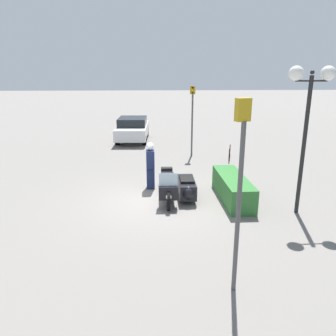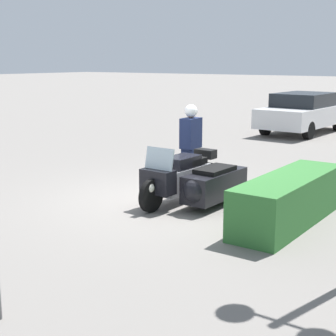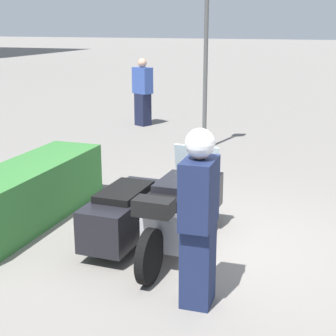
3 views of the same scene
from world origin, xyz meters
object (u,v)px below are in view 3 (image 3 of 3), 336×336
(hedge_bush_curbside, at_px, (26,195))
(traffic_light_near, at_px, (206,34))
(police_motorcycle, at_px, (155,208))
(pedestrian_bystander, at_px, (143,92))
(officer_rider, at_px, (199,215))

(hedge_bush_curbside, xyz_separation_m, traffic_light_near, (4.87, -1.21, 2.05))
(police_motorcycle, height_order, traffic_light_near, traffic_light_near)
(hedge_bush_curbside, xyz_separation_m, pedestrian_bystander, (7.00, 1.06, 0.48))
(police_motorcycle, bearing_deg, officer_rider, -142.41)
(police_motorcycle, relative_size, traffic_light_near, 0.66)
(police_motorcycle, relative_size, hedge_bush_curbside, 0.84)
(traffic_light_near, bearing_deg, officer_rider, -2.69)
(traffic_light_near, bearing_deg, police_motorcycle, -9.24)
(pedestrian_bystander, bearing_deg, hedge_bush_curbside, 34.49)
(hedge_bush_curbside, height_order, traffic_light_near, traffic_light_near)
(hedge_bush_curbside, bearing_deg, traffic_light_near, -13.98)
(officer_rider, relative_size, pedestrian_bystander, 0.99)
(officer_rider, xyz_separation_m, pedestrian_bystander, (8.29, 3.86, -0.04))
(police_motorcycle, xyz_separation_m, pedestrian_bystander, (7.06, 2.96, 0.43))
(police_motorcycle, xyz_separation_m, officer_rider, (-1.23, -0.91, 0.47))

